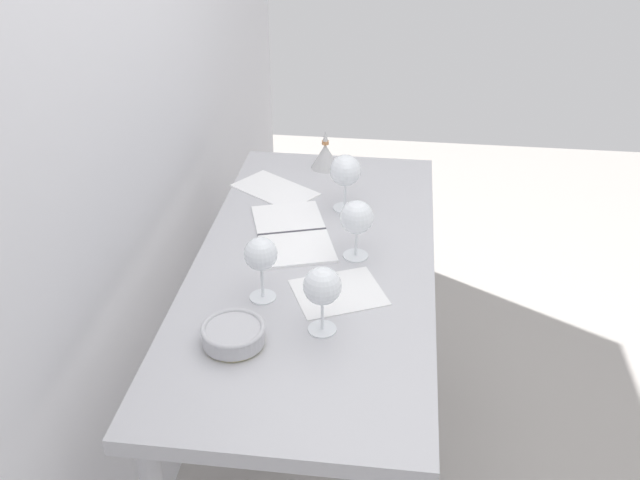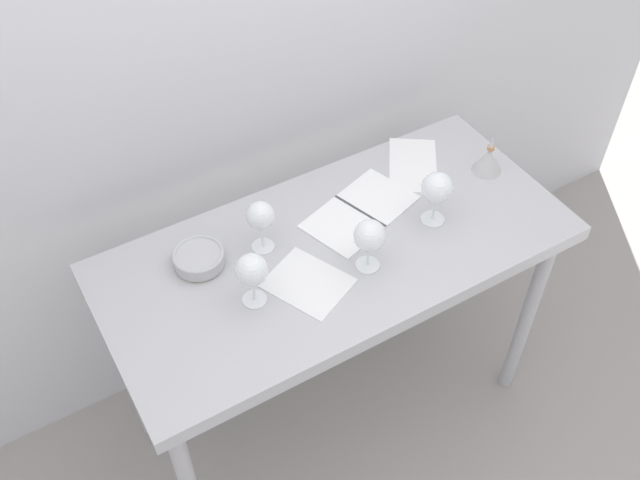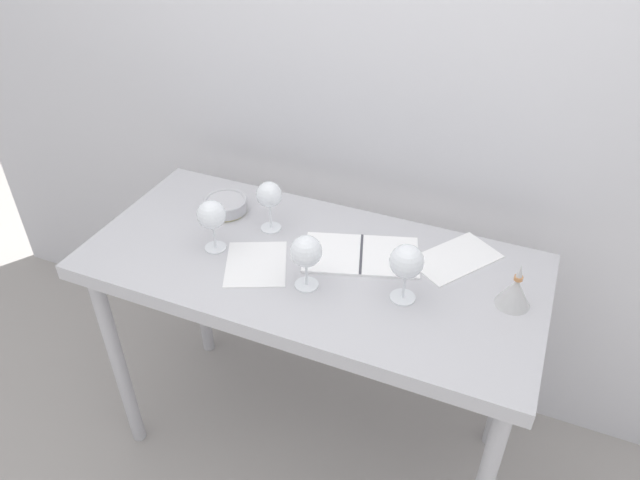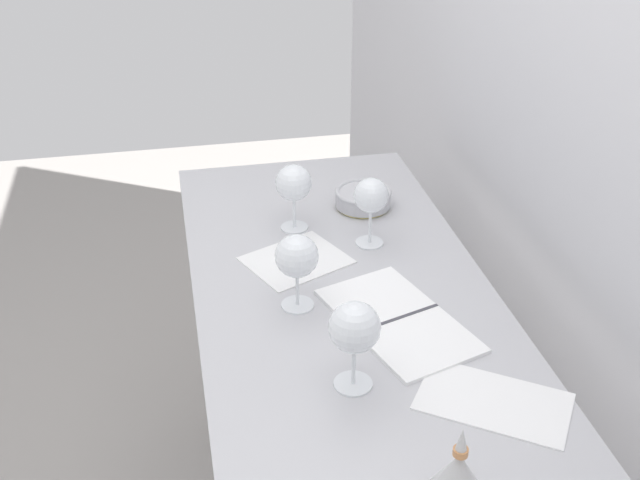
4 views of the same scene
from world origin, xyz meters
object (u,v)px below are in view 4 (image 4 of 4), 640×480
object	(u,v)px
wine_glass_far_left	(371,197)
decanter_funnel	(458,475)
tasting_sheet_lower	(494,401)
wine_glass_near_left	(294,184)
wine_glass_near_right	(355,330)
wine_glass_near_center	(297,258)
tasting_bowl	(363,198)
open_notebook	(398,320)
tasting_sheet_upper	(296,260)

from	to	relation	value
wine_glass_far_left	decanter_funnel	bearing A→B (deg)	-4.86
tasting_sheet_lower	wine_glass_far_left	bearing A→B (deg)	-138.21
wine_glass_near_left	wine_glass_near_right	xyz separation A→B (m)	(0.61, 0.00, 0.00)
wine_glass_far_left	tasting_sheet_lower	xyz separation A→B (m)	(0.59, 0.08, -0.12)
wine_glass_near_center	tasting_bowl	bearing A→B (deg)	148.96
wine_glass_near_left	open_notebook	size ratio (longest dim) A/B	0.43
tasting_sheet_lower	tasting_bowl	distance (m)	0.78
wine_glass_near_left	tasting_sheet_upper	bearing A→B (deg)	-8.34
decanter_funnel	tasting_bowl	bearing A→B (deg)	174.25
wine_glass_near_center	wine_glass_near_left	xyz separation A→B (m)	(-0.34, 0.05, 0.00)
wine_glass_far_left	decanter_funnel	distance (m)	0.79
wine_glass_near_center	open_notebook	size ratio (longest dim) A/B	0.43
tasting_sheet_upper	tasting_sheet_lower	size ratio (longest dim) A/B	0.82
wine_glass_far_left	open_notebook	distance (m)	0.35
wine_glass_near_center	wine_glass_far_left	size ratio (longest dim) A/B	0.98
wine_glass_far_left	decanter_funnel	size ratio (longest dim) A/B	1.24
wine_glass_far_left	wine_glass_near_right	bearing A→B (deg)	-17.97
wine_glass_near_left	tasting_sheet_upper	world-z (taller)	wine_glass_near_left
wine_glass_near_center	wine_glass_far_left	world-z (taller)	wine_glass_far_left
wine_glass_near_left	open_notebook	xyz separation A→B (m)	(0.43, 0.14, -0.12)
tasting_bowl	tasting_sheet_upper	bearing A→B (deg)	-43.40
wine_glass_near_center	wine_glass_near_right	world-z (taller)	wine_glass_near_right
wine_glass_near_right	wine_glass_near_center	bearing A→B (deg)	-168.42
wine_glass_near_center	tasting_sheet_upper	world-z (taller)	wine_glass_near_center
wine_glass_far_left	tasting_sheet_upper	size ratio (longest dim) A/B	0.78
tasting_sheet_upper	decanter_funnel	bearing A→B (deg)	-15.20
tasting_sheet_lower	wine_glass_near_left	bearing A→B (deg)	-126.65
open_notebook	tasting_sheet_upper	world-z (taller)	open_notebook
tasting_bowl	tasting_sheet_lower	bearing A→B (deg)	3.24
tasting_sheet_lower	tasting_bowl	xyz separation A→B (m)	(-0.78, -0.04, 0.03)
wine_glass_near_left	tasting_sheet_upper	size ratio (longest dim) A/B	0.78
open_notebook	tasting_bowl	size ratio (longest dim) A/B	2.66
wine_glass_near_center	decanter_funnel	size ratio (longest dim) A/B	1.22
wine_glass_near_center	tasting_sheet_upper	bearing A→B (deg)	170.79
wine_glass_near_left	wine_glass_far_left	bearing A→B (deg)	55.85
tasting_sheet_upper	wine_glass_near_left	bearing A→B (deg)	147.20
wine_glass_near_right	decanter_funnel	xyz separation A→B (m)	(0.29, 0.09, -0.08)
wine_glass_near_right	tasting_bowl	bearing A→B (deg)	164.30
wine_glass_far_left	tasting_bowl	xyz separation A→B (m)	(-0.19, 0.03, -0.10)
tasting_sheet_upper	wine_glass_near_right	bearing A→B (deg)	-21.13
wine_glass_near_right	wine_glass_far_left	bearing A→B (deg)	162.03
wine_glass_near_center	tasting_sheet_lower	bearing A→B (deg)	38.34
wine_glass_far_left	open_notebook	size ratio (longest dim) A/B	0.43
wine_glass_near_center	wine_glass_near_right	xyz separation A→B (m)	(0.27, 0.06, 0.01)
tasting_sheet_upper	decanter_funnel	xyz separation A→B (m)	(0.74, 0.12, 0.04)
tasting_bowl	decanter_funnel	xyz separation A→B (m)	(0.97, -0.10, 0.02)
tasting_sheet_upper	tasting_sheet_lower	distance (m)	0.61
wine_glass_near_right	tasting_sheet_lower	bearing A→B (deg)	67.61
open_notebook	decanter_funnel	distance (m)	0.46
wine_glass_near_center	tasting_bowl	xyz separation A→B (m)	(-0.41, 0.25, -0.09)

